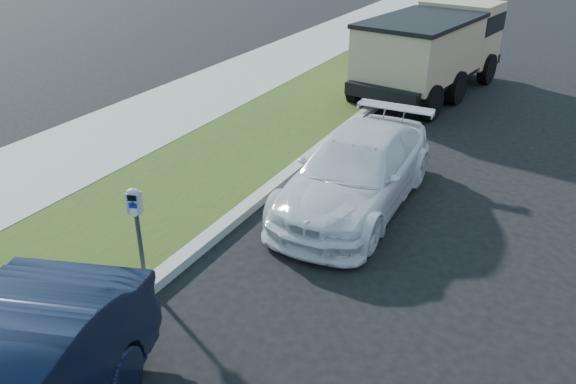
% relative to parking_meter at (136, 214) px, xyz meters
% --- Properties ---
extents(ground, '(120.00, 120.00, 0.00)m').
position_rel_parking_meter_xyz_m(ground, '(2.75, 0.73, -1.12)').
color(ground, black).
rests_on(ground, ground).
extents(streetside, '(6.12, 50.00, 0.15)m').
position_rel_parking_meter_xyz_m(streetside, '(-2.82, 2.73, -1.05)').
color(streetside, gray).
rests_on(streetside, ground).
extents(parking_meter, '(0.22, 0.18, 1.37)m').
position_rel_parking_meter_xyz_m(parking_meter, '(0.00, 0.00, 0.00)').
color(parking_meter, '#3F4247').
rests_on(parking_meter, ground).
extents(white_wagon, '(1.86, 4.45, 1.29)m').
position_rel_parking_meter_xyz_m(white_wagon, '(1.70, 3.59, -0.48)').
color(white_wagon, white).
rests_on(white_wagon, ground).
extents(dump_truck, '(3.04, 6.05, 2.27)m').
position_rel_parking_meter_xyz_m(dump_truck, '(1.00, 11.08, 0.16)').
color(dump_truck, black).
rests_on(dump_truck, ground).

